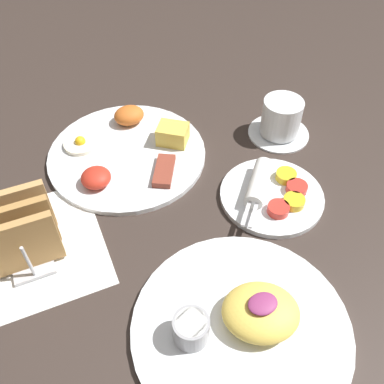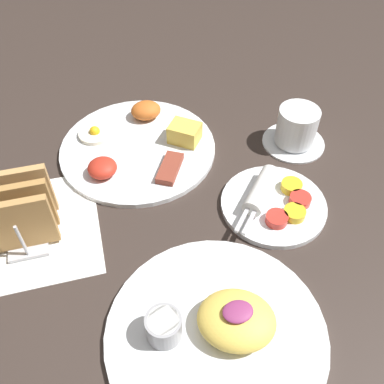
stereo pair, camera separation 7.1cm
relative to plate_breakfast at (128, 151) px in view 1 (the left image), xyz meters
The scene contains 8 objects.
ground_plane 0.20m from the plate_breakfast, 87.57° to the right, with size 3.00×3.00×0.00m, color #332823.
napkin_flat 0.26m from the plate_breakfast, 143.87° to the right, with size 0.22×0.22×0.00m.
plate_breakfast is the anchor object (origin of this frame).
plate_condiments 0.28m from the plate_breakfast, 45.72° to the right, with size 0.18×0.18×0.04m.
plate_foreground 0.39m from the plate_breakfast, 84.73° to the right, with size 0.30×0.30×0.06m.
toast_rack 0.26m from the plate_breakfast, 143.87° to the right, with size 0.10×0.12×0.10m.
coffee_cup 0.30m from the plate_breakfast, 11.54° to the right, with size 0.12×0.12×0.08m.
teaspoon 0.41m from the plate_breakfast, 71.89° to the right, with size 0.04×0.13×0.01m.
Camera 1 is at (-0.13, -0.40, 0.55)m, focal length 40.00 mm.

